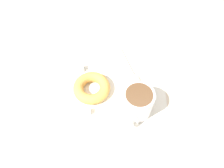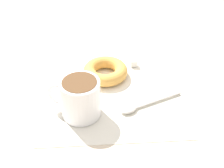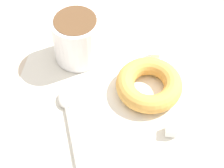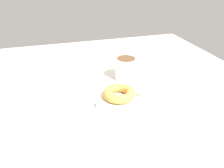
{
  "view_description": "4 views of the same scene",
  "coord_description": "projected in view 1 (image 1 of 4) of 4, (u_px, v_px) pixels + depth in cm",
  "views": [
    {
      "loc": [
        1.18,
        -36.95,
        56.05
      ],
      "look_at": [
        2.36,
        -2.53,
        2.3
      ],
      "focal_mm": 35.0,
      "sensor_mm": 36.0,
      "label": 1
    },
    {
      "loc": [
        57.87,
        -10.48,
        45.78
      ],
      "look_at": [
        2.36,
        -2.53,
        2.3
      ],
      "focal_mm": 50.0,
      "sensor_mm": 36.0,
      "label": 2
    },
    {
      "loc": [
        -0.74,
        33.28,
        50.4
      ],
      "look_at": [
        2.36,
        -2.53,
        2.3
      ],
      "focal_mm": 60.0,
      "sensor_mm": 36.0,
      "label": 3
    },
    {
      "loc": [
        -62.74,
        16.4,
        39.85
      ],
      "look_at": [
        2.36,
        -2.53,
        2.3
      ],
      "focal_mm": 35.0,
      "sensor_mm": 36.0,
      "label": 4
    }
  ],
  "objects": [
    {
      "name": "ground_plane",
      "position": [
        104.0,
        83.0,
        0.68
      ],
      "size": [
        120.0,
        120.0,
        2.0
      ],
      "primitive_type": "cube",
      "color": "beige"
    },
    {
      "name": "napkin",
      "position": [
        112.0,
        88.0,
        0.66
      ],
      "size": [
        34.23,
        34.23,
        0.3
      ],
      "primitive_type": "cube",
      "rotation": [
        0.0,
        0.0,
        -0.07
      ],
      "color": "white",
      "rests_on": "ground_plane"
    },
    {
      "name": "coffee_cup",
      "position": [
        137.0,
        103.0,
        0.58
      ],
      "size": [
        8.21,
        11.01,
        8.4
      ],
      "color": "white",
      "rests_on": "napkin"
    },
    {
      "name": "donut",
      "position": [
        92.0,
        88.0,
        0.64
      ],
      "size": [
        10.84,
        10.84,
        3.04
      ],
      "primitive_type": "torus",
      "color": "gold",
      "rests_on": "napkin"
    },
    {
      "name": "spoon",
      "position": [
        133.0,
        72.0,
        0.68
      ],
      "size": [
        5.96,
        14.41,
        0.9
      ],
      "color": "#B7B2A8",
      "rests_on": "napkin"
    },
    {
      "name": "sugar_cube",
      "position": [
        81.0,
        68.0,
        0.68
      ],
      "size": [
        1.71,
        1.71,
        1.71
      ],
      "primitive_type": "cube",
      "color": "white",
      "rests_on": "napkin"
    },
    {
      "name": "sugar_cube_extra",
      "position": [
        88.0,
        112.0,
        0.6
      ],
      "size": [
        1.5,
        1.5,
        1.5
      ],
      "primitive_type": "cube",
      "color": "white",
      "rests_on": "napkin"
    }
  ]
}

